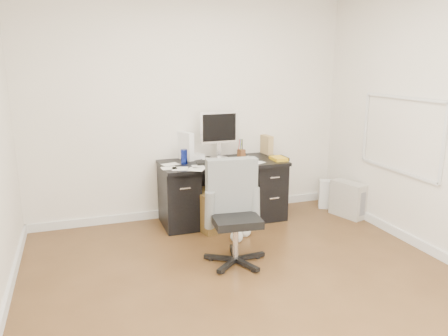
# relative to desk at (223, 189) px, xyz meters

# --- Properties ---
(ground) EXTENTS (4.00, 4.00, 0.00)m
(ground) POSITION_rel_desk_xyz_m (-0.30, -1.65, -0.40)
(ground) COLOR #482F17
(ground) RESTS_ON ground
(room_shell) EXTENTS (4.02, 4.02, 2.71)m
(room_shell) POSITION_rel_desk_xyz_m (-0.27, -1.62, 1.26)
(room_shell) COLOR beige
(room_shell) RESTS_ON ground
(desk) EXTENTS (1.50, 0.70, 0.75)m
(desk) POSITION_rel_desk_xyz_m (0.00, 0.00, 0.00)
(desk) COLOR black
(desk) RESTS_ON ground
(loose_papers) EXTENTS (1.10, 0.60, 0.00)m
(loose_papers) POSITION_rel_desk_xyz_m (-0.20, -0.05, 0.35)
(loose_papers) COLOR silver
(loose_papers) RESTS_ON desk
(lcd_monitor) EXTENTS (0.48, 0.27, 0.60)m
(lcd_monitor) POSITION_rel_desk_xyz_m (-0.01, 0.13, 0.65)
(lcd_monitor) COLOR silver
(lcd_monitor) RESTS_ON desk
(keyboard) EXTENTS (0.48, 0.23, 0.03)m
(keyboard) POSITION_rel_desk_xyz_m (-0.11, -0.09, 0.36)
(keyboard) COLOR black
(keyboard) RESTS_ON desk
(computer_mouse) EXTENTS (0.08, 0.08, 0.06)m
(computer_mouse) POSITION_rel_desk_xyz_m (0.30, -0.07, 0.38)
(computer_mouse) COLOR silver
(computer_mouse) RESTS_ON desk
(travel_mug) EXTENTS (0.08, 0.08, 0.17)m
(travel_mug) POSITION_rel_desk_xyz_m (-0.47, 0.02, 0.44)
(travel_mug) COLOR navy
(travel_mug) RESTS_ON desk
(white_binder) EXTENTS (0.23, 0.32, 0.34)m
(white_binder) POSITION_rel_desk_xyz_m (-0.40, 0.26, 0.52)
(white_binder) COLOR white
(white_binder) RESTS_ON desk
(magazine_file) EXTENTS (0.13, 0.22, 0.24)m
(magazine_file) POSITION_rel_desk_xyz_m (0.69, 0.24, 0.47)
(magazine_file) COLOR olive
(magazine_file) RESTS_ON desk
(pen_cup) EXTENTS (0.12, 0.12, 0.23)m
(pen_cup) POSITION_rel_desk_xyz_m (0.30, 0.15, 0.47)
(pen_cup) COLOR brown
(pen_cup) RESTS_ON desk
(yellow_book) EXTENTS (0.17, 0.22, 0.04)m
(yellow_book) POSITION_rel_desk_xyz_m (0.68, -0.15, 0.37)
(yellow_book) COLOR gold
(yellow_book) RESTS_ON desk
(paper_remote) EXTENTS (0.28, 0.24, 0.02)m
(paper_remote) POSITION_rel_desk_xyz_m (-0.00, -0.28, 0.36)
(paper_remote) COLOR silver
(paper_remote) RESTS_ON desk
(office_chair) EXTENTS (0.63, 0.63, 1.01)m
(office_chair) POSITION_rel_desk_xyz_m (-0.27, -1.17, 0.11)
(office_chair) COLOR #525452
(office_chair) RESTS_ON ground
(pc_tower) EXTENTS (0.32, 0.48, 0.45)m
(pc_tower) POSITION_rel_desk_xyz_m (1.55, -0.38, -0.18)
(pc_tower) COLOR #A6A095
(pc_tower) RESTS_ON ground
(shopping_bag) EXTENTS (0.34, 0.31, 0.38)m
(shopping_bag) POSITION_rel_desk_xyz_m (1.51, -0.03, -0.21)
(shopping_bag) COLOR silver
(shopping_bag) RESTS_ON ground
(wicker_basket) EXTENTS (0.55, 0.55, 0.46)m
(wicker_basket) POSITION_rel_desk_xyz_m (-0.17, -0.20, -0.17)
(wicker_basket) COLOR #473215
(wicker_basket) RESTS_ON ground
(desk_printer) EXTENTS (0.44, 0.40, 0.22)m
(desk_printer) POSITION_rel_desk_xyz_m (-0.29, 0.15, -0.29)
(desk_printer) COLOR slate
(desk_printer) RESTS_ON ground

